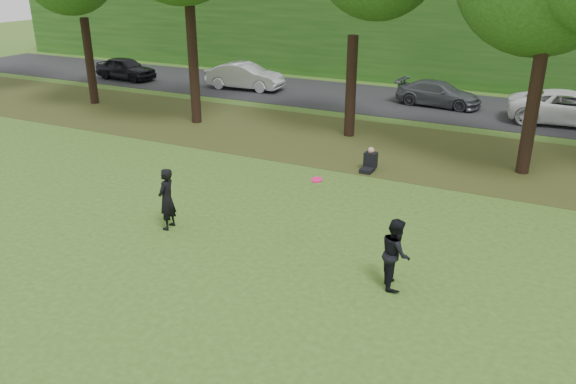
# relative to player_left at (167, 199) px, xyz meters

# --- Properties ---
(ground) EXTENTS (120.00, 120.00, 0.00)m
(ground) POSITION_rel_player_left_xyz_m (4.20, -3.25, -0.86)
(ground) COLOR #32571B
(ground) RESTS_ON ground
(leaf_litter) EXTENTS (60.00, 7.00, 0.01)m
(leaf_litter) POSITION_rel_player_left_xyz_m (4.20, 9.75, -0.85)
(leaf_litter) COLOR #4C401B
(leaf_litter) RESTS_ON ground
(street) EXTENTS (70.00, 7.00, 0.02)m
(street) POSITION_rel_player_left_xyz_m (4.20, 17.75, -0.85)
(street) COLOR black
(street) RESTS_ON ground
(far_hedge) EXTENTS (70.00, 3.00, 5.00)m
(far_hedge) POSITION_rel_player_left_xyz_m (4.20, 23.75, 1.64)
(far_hedge) COLOR #204C15
(far_hedge) RESTS_ON ground
(player_left) EXTENTS (0.49, 0.67, 1.72)m
(player_left) POSITION_rel_player_left_xyz_m (0.00, 0.00, 0.00)
(player_left) COLOR black
(player_left) RESTS_ON ground
(player_right) EXTENTS (0.89, 0.98, 1.63)m
(player_right) POSITION_rel_player_left_xyz_m (6.36, -0.14, -0.04)
(player_right) COLOR black
(player_right) RESTS_ON ground
(parked_cars) EXTENTS (40.03, 3.58, 1.49)m
(parked_cars) POSITION_rel_player_left_xyz_m (2.90, 16.91, -0.14)
(parked_cars) COLOR black
(parked_cars) RESTS_ON street
(frisbee) EXTENTS (0.33, 0.33, 0.07)m
(frisbee) POSITION_rel_player_left_xyz_m (4.25, 0.29, 1.18)
(frisbee) COLOR #DE1259
(frisbee) RESTS_ON ground
(seated_person) EXTENTS (0.43, 0.74, 0.83)m
(seated_person) POSITION_rel_player_left_xyz_m (3.39, 6.87, -0.55)
(seated_person) COLOR black
(seated_person) RESTS_ON ground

